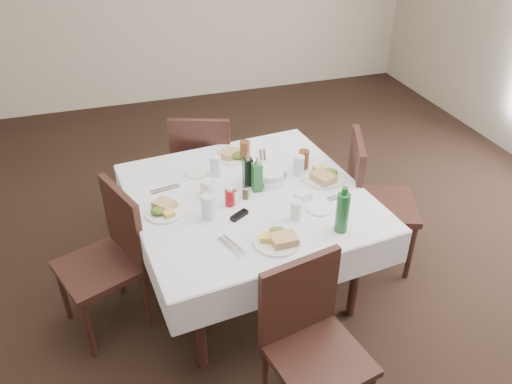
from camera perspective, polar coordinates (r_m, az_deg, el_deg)
ground_plane at (r=3.60m, az=1.03°, el=-10.15°), size 7.00×7.00×0.00m
room_shell at (r=2.72m, az=1.41°, el=17.02°), size 6.04×7.04×2.80m
dining_table at (r=3.14m, az=-0.86°, el=-1.44°), size 1.54×1.54×0.76m
chair_north at (r=3.91m, az=-6.03°, el=3.51°), size 0.57×0.57×0.95m
chair_south at (r=2.57m, az=6.12°, el=-15.91°), size 0.52×0.52×0.93m
chair_east at (r=3.54m, az=12.85°, el=-0.29°), size 0.61×0.61×0.98m
chair_west at (r=3.14m, az=-16.28°, el=-6.53°), size 0.57×0.57×0.93m
meal_north at (r=3.49m, az=-2.56°, el=4.27°), size 0.25×0.25×0.05m
meal_south at (r=2.71m, az=2.55°, el=-5.34°), size 0.26×0.26×0.06m
meal_east at (r=3.26m, az=7.80°, el=1.84°), size 0.28×0.28×0.06m
meal_west at (r=2.97m, az=-10.48°, el=-1.99°), size 0.24×0.24×0.05m
side_plate_a at (r=3.33m, az=-6.77°, el=2.24°), size 0.16×0.16×0.01m
side_plate_b at (r=2.98m, az=7.22°, el=-1.94°), size 0.15×0.15×0.01m
water_n at (r=3.26m, az=-4.63°, el=2.96°), size 0.07×0.07×0.14m
water_s at (r=2.86m, az=4.61°, el=-2.13°), size 0.07×0.07×0.12m
water_e at (r=3.28m, az=4.91°, el=3.06°), size 0.07×0.07×0.13m
water_w at (r=2.87m, az=-5.49°, el=-1.68°), size 0.08×0.08×0.15m
iced_tea_a at (r=3.42m, az=-1.28°, el=4.68°), size 0.07×0.07×0.15m
iced_tea_b at (r=3.33m, az=5.46°, el=3.64°), size 0.07×0.07×0.14m
bread_basket at (r=3.22m, az=1.47°, el=1.92°), size 0.23×0.23×0.07m
oil_cruet_dark at (r=3.13m, az=-0.95°, el=2.41°), size 0.06×0.06×0.24m
oil_cruet_green at (r=3.08m, az=0.11°, el=1.84°), size 0.06×0.06×0.24m
ketchup_bottle at (r=2.97m, az=-3.03°, el=-0.55°), size 0.06×0.06×0.13m
salt_shaker at (r=2.99m, az=-2.56°, el=-0.57°), size 0.04×0.04×0.09m
pepper_shaker at (r=3.03m, az=-1.20°, el=-0.06°), size 0.04×0.04×0.09m
coffee_mug at (r=3.09m, az=-5.61°, el=0.44°), size 0.13×0.13×0.10m
sunglasses at (r=2.89m, az=-1.93°, el=-2.67°), size 0.12×0.09×0.03m
green_bottle at (r=2.77m, az=9.85°, el=-2.25°), size 0.07×0.07×0.28m
sugar_caddy at (r=3.05m, az=5.43°, el=-0.45°), size 0.10×0.06×0.05m
cutlery_n at (r=3.51m, az=0.76°, el=4.22°), size 0.08×0.17×0.01m
cutlery_s at (r=2.69m, az=-2.71°, el=-6.16°), size 0.12×0.21×0.01m
cutlery_e at (r=3.11m, az=9.45°, el=-0.52°), size 0.17×0.07×0.01m
cutlery_w at (r=3.19m, az=-10.32°, el=0.32°), size 0.19×0.08×0.01m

